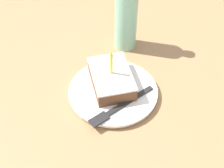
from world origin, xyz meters
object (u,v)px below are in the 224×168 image
bottle (126,16)px  plate (112,92)px  fork (118,108)px  cake_slice (112,78)px

bottle → plate: bearing=65.4°
fork → cake_slice: bearing=-93.1°
fork → plate: bearing=-89.9°
plate → fork: size_ratio=1.27×
cake_slice → fork: bearing=86.9°
fork → bottle: size_ratio=0.70×
fork → bottle: (-0.08, -0.24, 0.08)m
plate → bottle: 0.22m
cake_slice → fork: 0.08m
plate → bottle: bottle is taller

